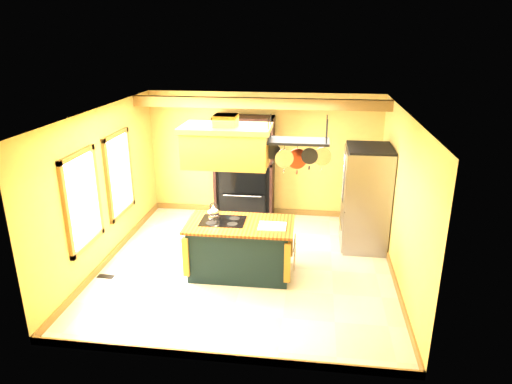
% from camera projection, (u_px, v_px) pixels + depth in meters
% --- Properties ---
extents(floor, '(5.00, 5.00, 0.00)m').
position_uv_depth(floor, '(247.00, 265.00, 8.02)').
color(floor, beige).
rests_on(floor, ground).
extents(ceiling, '(5.00, 5.00, 0.00)m').
position_uv_depth(ceiling, '(246.00, 112.00, 7.13)').
color(ceiling, white).
rests_on(ceiling, wall_back).
extents(wall_back, '(5.00, 0.02, 2.70)m').
position_uv_depth(wall_back, '(264.00, 155.00, 9.91)').
color(wall_back, gold).
rests_on(wall_back, floor).
extents(wall_front, '(5.00, 0.02, 2.70)m').
position_uv_depth(wall_front, '(214.00, 266.00, 5.24)').
color(wall_front, gold).
rests_on(wall_front, floor).
extents(wall_left, '(0.02, 5.00, 2.70)m').
position_uv_depth(wall_left, '(104.00, 187.00, 7.88)').
color(wall_left, gold).
rests_on(wall_left, floor).
extents(wall_right, '(0.02, 5.00, 2.70)m').
position_uv_depth(wall_right, '(401.00, 200.00, 7.27)').
color(wall_right, gold).
rests_on(wall_right, floor).
extents(ceiling_beam, '(5.00, 0.15, 0.20)m').
position_uv_depth(ceiling_beam, '(259.00, 103.00, 8.75)').
color(ceiling_beam, olive).
rests_on(ceiling_beam, ceiling).
extents(window_near, '(0.06, 1.06, 1.56)m').
position_uv_depth(window_near, '(83.00, 200.00, 7.11)').
color(window_near, olive).
rests_on(window_near, wall_left).
extents(window_far, '(0.06, 1.06, 1.56)m').
position_uv_depth(window_far, '(120.00, 174.00, 8.42)').
color(window_far, olive).
rests_on(window_far, wall_left).
extents(kitchen_island, '(1.77, 1.00, 1.11)m').
position_uv_depth(kitchen_island, '(240.00, 248.00, 7.63)').
color(kitchen_island, black).
rests_on(kitchen_island, floor).
extents(range_hood, '(1.38, 0.78, 0.80)m').
position_uv_depth(range_hood, '(226.00, 144.00, 7.06)').
color(range_hood, '#BC782F').
rests_on(range_hood, ceiling).
extents(pot_rack, '(1.03, 0.48, 0.84)m').
position_uv_depth(pot_rack, '(298.00, 148.00, 6.94)').
color(pot_rack, black).
rests_on(pot_rack, ceiling).
extents(refrigerator, '(0.82, 0.97, 1.90)m').
position_uv_depth(refrigerator, '(365.00, 200.00, 8.48)').
color(refrigerator, gray).
rests_on(refrigerator, floor).
extents(hutch, '(1.26, 0.58, 2.24)m').
position_uv_depth(hutch, '(245.00, 179.00, 9.89)').
color(hutch, black).
rests_on(hutch, floor).
extents(floor_register, '(0.29, 0.13, 0.01)m').
position_uv_depth(floor_register, '(106.00, 276.00, 7.66)').
color(floor_register, black).
rests_on(floor_register, floor).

